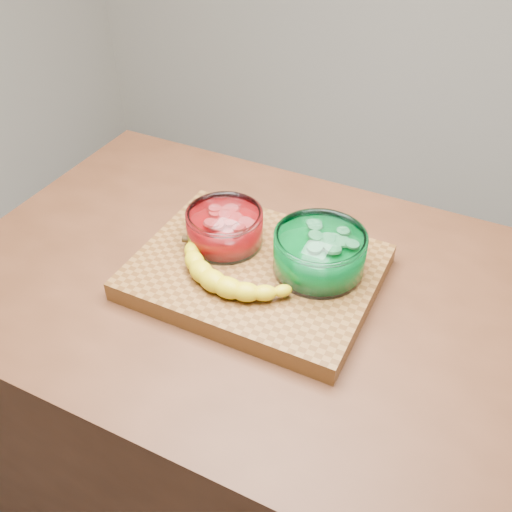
% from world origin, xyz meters
% --- Properties ---
extents(ground, '(3.50, 3.50, 0.00)m').
position_xyz_m(ground, '(0.00, 0.00, 0.00)').
color(ground, '#4F4F53').
rests_on(ground, ground).
extents(counter, '(1.20, 0.80, 0.90)m').
position_xyz_m(counter, '(0.00, 0.00, 0.45)').
color(counter, '#4F2A17').
rests_on(counter, ground).
extents(cutting_board, '(0.45, 0.35, 0.04)m').
position_xyz_m(cutting_board, '(0.00, 0.00, 0.92)').
color(cutting_board, brown).
rests_on(cutting_board, counter).
extents(bowl_red, '(0.15, 0.15, 0.07)m').
position_xyz_m(bowl_red, '(-0.09, 0.04, 0.97)').
color(bowl_red, white).
rests_on(bowl_red, cutting_board).
extents(bowl_green, '(0.17, 0.17, 0.08)m').
position_xyz_m(bowl_green, '(0.11, 0.04, 0.98)').
color(bowl_green, white).
rests_on(bowl_green, cutting_board).
extents(banana, '(0.28, 0.16, 0.04)m').
position_xyz_m(banana, '(-0.02, -0.05, 0.96)').
color(banana, gold).
rests_on(banana, cutting_board).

